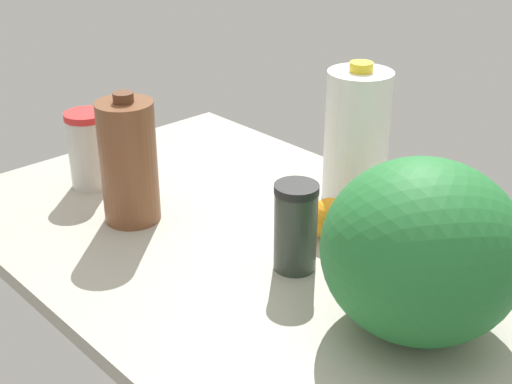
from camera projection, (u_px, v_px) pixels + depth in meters
The scene contains 8 objects.
countertop at pixel (256, 248), 130.72cm from camera, with size 120.00×76.00×3.00cm, color #AAA697.
shaker_bottle at pixel (296, 227), 118.68cm from camera, with size 7.47×7.47×15.58cm.
milk_jug at pixel (359, 137), 140.39cm from camera, with size 12.82×12.82×28.28cm.
chocolate_milk_jug at pixel (129, 162), 132.85cm from camera, with size 10.73×10.73×25.38cm.
tumbler_cup at pixel (89, 150), 147.84cm from camera, with size 8.67×8.67×16.34cm.
watermelon at pixel (423, 249), 101.43cm from camera, with size 29.03×29.03×26.53cm, color #247433.
orange_beside_bowl at pixel (330, 219), 129.74cm from camera, with size 7.70×7.70×7.70cm, color orange.
orange_by_jug at pixel (486, 228), 125.49cm from camera, with size 8.68×8.68×8.68cm, color orange.
Camera 1 is at (83.03, -76.57, 68.12)cm, focal length 50.00 mm.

